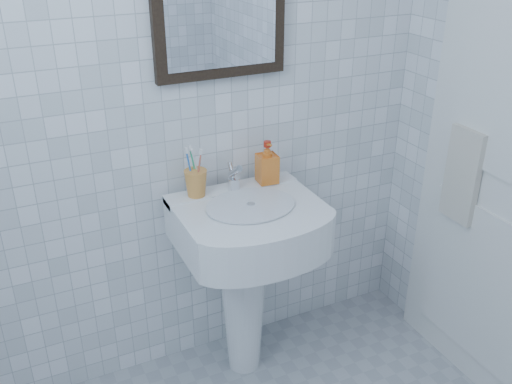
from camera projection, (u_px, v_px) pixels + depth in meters
wall_back at (160, 80)px, 2.03m from camera, size 2.20×0.02×2.50m
washbasin at (245, 260)px, 2.25m from camera, size 0.54×0.39×0.83m
faucet at (234, 179)px, 2.20m from camera, size 0.05×0.11×0.12m
toothbrush_cup at (196, 183)px, 2.15m from camera, size 0.11×0.11×0.10m
soap_dispenser at (267, 162)px, 2.24m from camera, size 0.08×0.08×0.17m
bathroom_door at (511, 158)px, 2.03m from camera, size 0.04×0.80×2.00m
towel_ring at (474, 131)px, 2.14m from camera, size 0.01×0.18×0.18m
hand_towel at (462, 176)px, 2.21m from camera, size 0.03×0.16×0.38m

